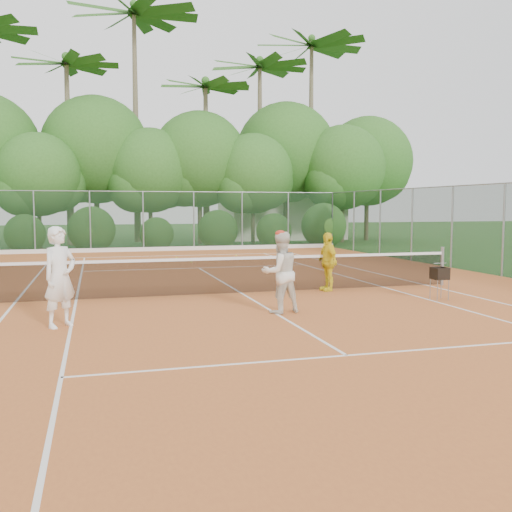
{
  "coord_description": "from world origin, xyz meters",
  "views": [
    {
      "loc": [
        -3.63,
        -14.18,
        2.28
      ],
      "look_at": [
        0.04,
        -1.2,
        1.1
      ],
      "focal_mm": 40.0,
      "sensor_mm": 36.0,
      "label": 1
    }
  ],
  "objects_px": {
    "ball_hopper": "(440,274)",
    "player_white": "(60,277)",
    "player_center_grp": "(280,272)",
    "player_yellow": "(328,262)"
  },
  "relations": [
    {
      "from": "player_white",
      "to": "ball_hopper",
      "type": "relative_size",
      "value": 2.4
    },
    {
      "from": "player_yellow",
      "to": "ball_hopper",
      "type": "bearing_deg",
      "value": 39.77
    },
    {
      "from": "player_yellow",
      "to": "player_white",
      "type": "bearing_deg",
      "value": -70.16
    },
    {
      "from": "ball_hopper",
      "to": "player_white",
      "type": "bearing_deg",
      "value": -165.31
    },
    {
      "from": "player_center_grp",
      "to": "ball_hopper",
      "type": "distance_m",
      "value": 4.3
    },
    {
      "from": "player_white",
      "to": "player_center_grp",
      "type": "bearing_deg",
      "value": -37.46
    },
    {
      "from": "player_center_grp",
      "to": "player_yellow",
      "type": "bearing_deg",
      "value": 50.5
    },
    {
      "from": "player_white",
      "to": "ball_hopper",
      "type": "xyz_separation_m",
      "value": [
        8.66,
        0.82,
        -0.32
      ]
    },
    {
      "from": "player_white",
      "to": "player_center_grp",
      "type": "relative_size",
      "value": 1.07
    },
    {
      "from": "player_center_grp",
      "to": "ball_hopper",
      "type": "bearing_deg",
      "value": 7.69
    }
  ]
}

